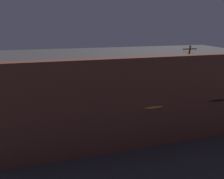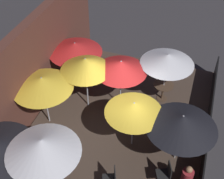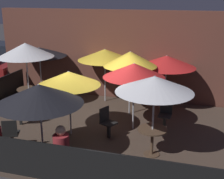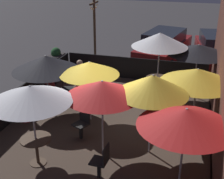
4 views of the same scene
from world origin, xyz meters
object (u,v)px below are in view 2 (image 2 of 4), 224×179
Objects in this scene: patio_umbrella_4 at (182,122)px; patio_umbrella_5 at (75,47)px; patio_umbrella_1 at (42,146)px; patio_chair_2 at (121,78)px; patio_umbrella_8 at (85,64)px; patio_umbrella_2 at (134,108)px; patio_chair_1 at (111,179)px; patron_0 at (195,133)px; patio_umbrella_0 at (168,59)px; patio_umbrella_6 at (121,66)px; patio_chair_3 at (137,111)px; patio_chair_0 at (165,174)px; patio_umbrella_3 at (42,83)px; dining_table_0 at (163,88)px.

patio_umbrella_4 reaches higher than patio_umbrella_5.
patio_umbrella_1 is 5.54m from patio_chair_2.
patio_umbrella_5 is 0.94× the size of patio_umbrella_8.
patio_chair_1 is at bearing 175.83° from patio_umbrella_2.
patio_chair_2 is at bearing -33.70° from patio_umbrella_8.
patio_umbrella_8 is at bearing 31.90° from patron_0.
patio_umbrella_8 is at bearing 115.29° from patio_umbrella_0.
patio_umbrella_6 reaches higher than patio_chair_3.
patio_chair_2 is at bearing -6.37° from patio_umbrella_1.
patio_chair_0 is at bearing -141.28° from patio_umbrella_6.
patio_umbrella_2 is (-2.61, 0.55, -0.20)m from patio_umbrella_0.
patio_umbrella_2 is 2.16× the size of patio_chair_3.
patio_chair_2 is (1.39, -0.93, -1.52)m from patio_umbrella_8.
patio_chair_1 is at bearing -72.91° from patio_chair_2.
patio_umbrella_0 is at bearing -60.05° from patio_umbrella_6.
patio_chair_1 is 4.73m from patio_chair_2.
patio_umbrella_6 is at bearing -98.18° from patio_chair_1.
patio_umbrella_4 is at bearing -42.00° from patio_chair_2.
patron_0 is at bearing -151.48° from patio_chair_1.
patio_chair_2 is (4.60, 1.10, 0.00)m from patio_chair_1.
patio_umbrella_3 is 0.98× the size of patio_umbrella_6.
patio_umbrella_5 is 5.56m from patron_0.
patio_chair_1 is 1.00× the size of patio_chair_3.
patio_chair_0 is 2.76m from patio_chair_3.
patio_umbrella_2 is at bearing -61.95° from patio_chair_2.
patio_umbrella_6 is (-0.87, 1.51, -0.06)m from patio_umbrella_0.
patio_umbrella_0 reaches higher than dining_table_0.
patio_chair_2 is at bearing -79.00° from patio_chair_0.
patio_umbrella_8 is 4.49m from patron_0.
patio_umbrella_4 is 3.14m from dining_table_0.
patio_chair_2 is at bearing -37.04° from patio_umbrella_3.
patio_umbrella_6 is 1.28m from patio_umbrella_8.
patio_umbrella_0 reaches higher than patio_umbrella_5.
patio_umbrella_6 reaches higher than patio_chair_2.
patio_umbrella_1 is 3.86m from patio_chair_0.
patio_umbrella_2 is 0.88× the size of patio_umbrella_8.
patio_umbrella_6 is at bearing 78.36° from patio_chair_3.
patio_chair_2 reaches higher than dining_table_0.
patio_umbrella_2 is 2.15× the size of patio_chair_2.
patio_umbrella_0 reaches higher than patio_umbrella_2.
patio_umbrella_2 is 2.00m from patio_umbrella_6.
patio_chair_0 is 0.98× the size of patio_chair_3.
dining_table_0 is (0.87, -1.51, -1.34)m from patio_umbrella_6.
patio_umbrella_3 is at bearing 123.88° from dining_table_0.
patio_umbrella_4 is at bearing -101.65° from patio_chair_3.
patio_umbrella_6 is at bearing -70.83° from patio_chair_2.
patio_umbrella_3 is 4.99m from patio_chair_0.
patio_umbrella_0 is 1.02× the size of patio_umbrella_6.
patio_umbrella_1 reaches higher than patio_umbrella_0.
patio_umbrella_0 is 4.16m from patio_chair_0.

